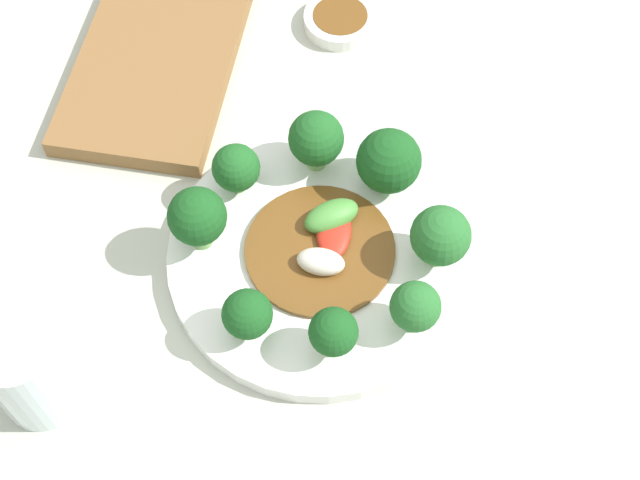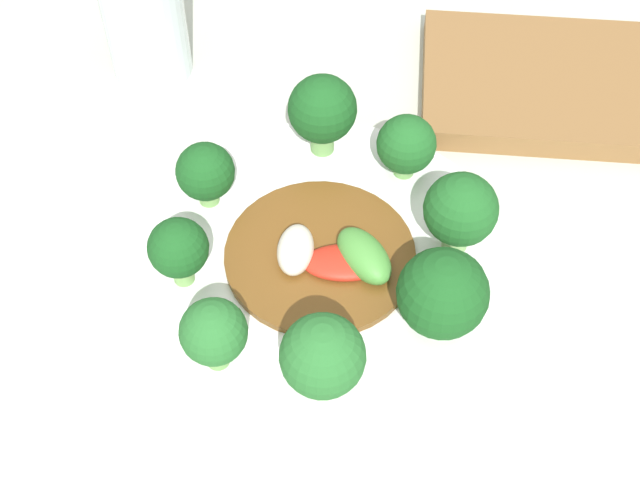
{
  "view_description": "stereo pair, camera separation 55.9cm",
  "coord_description": "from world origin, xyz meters",
  "views": [
    {
      "loc": [
        0.41,
        0.02,
        1.48
      ],
      "look_at": [
        0.02,
        0.04,
        0.81
      ],
      "focal_mm": 50.0,
      "sensor_mm": 36.0,
      "label": 1
    },
    {
      "loc": [
        0.07,
        0.41,
        1.29
      ],
      "look_at": [
        0.02,
        0.04,
        0.81
      ],
      "focal_mm": 50.0,
      "sensor_mm": 36.0,
      "label": 2
    }
  ],
  "objects": [
    {
      "name": "plate",
      "position": [
        0.02,
        0.04,
        0.78
      ],
      "size": [
        0.27,
        0.27,
        0.02
      ],
      "color": "white",
      "rests_on": "table"
    },
    {
      "name": "cutting_board",
      "position": [
        -0.22,
        -0.12,
        0.78
      ],
      "size": [
        0.28,
        0.21,
        0.02
      ],
      "color": "brown",
      "rests_on": "table"
    },
    {
      "name": "stirfry_center",
      "position": [
        0.01,
        0.04,
        0.8
      ],
      "size": [
        0.14,
        0.14,
        0.02
      ],
      "color": "brown",
      "rests_on": "plate"
    },
    {
      "name": "broccoli_north",
      "position": [
        0.03,
        0.14,
        0.83
      ],
      "size": [
        0.05,
        0.05,
        0.07
      ],
      "color": "#7AAD5B",
      "rests_on": "plate"
    },
    {
      "name": "broccoli_west",
      "position": [
        -0.08,
        0.04,
        0.83
      ],
      "size": [
        0.05,
        0.05,
        0.07
      ],
      "color": "#89B76B",
      "rests_on": "plate"
    },
    {
      "name": "sauce_dish",
      "position": [
        -0.27,
        0.07,
        0.78
      ],
      "size": [
        0.08,
        0.08,
        0.02
      ],
      "color": "white",
      "rests_on": "table"
    },
    {
      "name": "broccoli_east",
      "position": [
        0.11,
        0.04,
        0.82
      ],
      "size": [
        0.04,
        0.04,
        0.06
      ],
      "color": "#7AAD5B",
      "rests_on": "plate"
    },
    {
      "name": "broccoli_southeast",
      "position": [
        0.09,
        -0.03,
        0.82
      ],
      "size": [
        0.04,
        0.04,
        0.05
      ],
      "color": "#7AAD5B",
      "rests_on": "plate"
    },
    {
      "name": "broccoli_northwest",
      "position": [
        -0.05,
        0.1,
        0.83
      ],
      "size": [
        0.06,
        0.06,
        0.07
      ],
      "color": "#89B76B",
      "rests_on": "plate"
    },
    {
      "name": "table",
      "position": [
        0.0,
        0.0,
        0.39
      ],
      "size": [
        0.98,
        0.86,
        0.77
      ],
      "color": "#B7BCAD",
      "rests_on": "ground_plane"
    },
    {
      "name": "ground_plane",
      "position": [
        0.0,
        0.0,
        0.0
      ],
      "size": [
        8.0,
        8.0,
        0.0
      ],
      "primitive_type": "plane",
      "color": "#7F6B4C"
    },
    {
      "name": "broccoli_south",
      "position": [
        0.0,
        -0.07,
        0.83
      ],
      "size": [
        0.05,
        0.05,
        0.07
      ],
      "color": "#70A356",
      "rests_on": "plate"
    },
    {
      "name": "broccoli_northeast",
      "position": [
        0.09,
        0.11,
        0.82
      ],
      "size": [
        0.04,
        0.04,
        0.06
      ],
      "color": "#70A356",
      "rests_on": "plate"
    },
    {
      "name": "broccoli_southwest",
      "position": [
        -0.06,
        -0.03,
        0.82
      ],
      "size": [
        0.04,
        0.04,
        0.05
      ],
      "color": "#70A356",
      "rests_on": "plate"
    },
    {
      "name": "drinking_glass",
      "position": [
        0.13,
        -0.2,
        0.82
      ],
      "size": [
        0.07,
        0.07,
        0.1
      ],
      "color": "silver",
      "rests_on": "table"
    }
  ]
}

